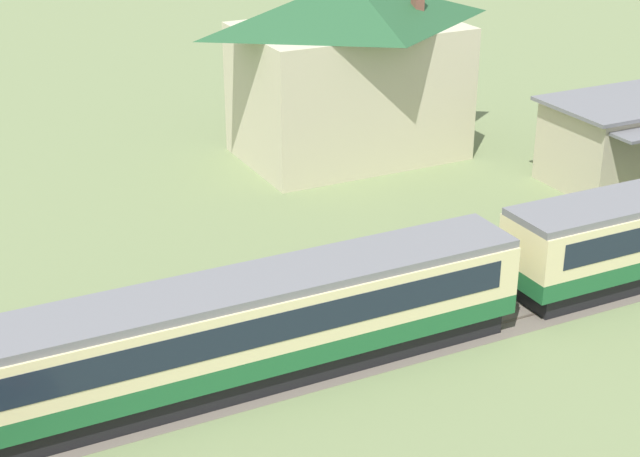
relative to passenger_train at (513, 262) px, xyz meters
name	(u,v)px	position (x,y,z in m)	size (l,w,h in m)	color
passenger_train	(513,262)	(0.00, 0.00, 0.00)	(91.93, 3.14, 3.98)	#1E6033
railway_track	(503,312)	(-0.26, 0.00, -2.20)	(144.58, 3.60, 0.04)	#665B51
station_house_dark_green_roof	(349,66)	(3.20, 19.96, 3.07)	(13.13, 8.68, 10.24)	beige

